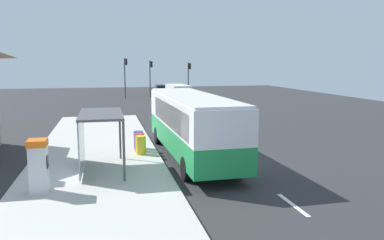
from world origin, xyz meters
TOP-DOWN VIEW (x-y plane):
  - ground_plane at (0.00, 14.00)m, footprint 56.00×92.00m
  - sidewalk_platform at (-6.40, 2.00)m, footprint 6.20×30.00m
  - lane_stripe_seg_0 at (0.25, -6.00)m, footprint 0.16×2.20m
  - lane_stripe_seg_1 at (0.25, -1.00)m, footprint 0.16×2.20m
  - lane_stripe_seg_2 at (0.25, 4.00)m, footprint 0.16×2.20m
  - lane_stripe_seg_3 at (0.25, 9.00)m, footprint 0.16×2.20m
  - lane_stripe_seg_4 at (0.25, 14.00)m, footprint 0.16×2.20m
  - lane_stripe_seg_5 at (0.25, 19.00)m, footprint 0.16×2.20m
  - lane_stripe_seg_6 at (0.25, 24.00)m, footprint 0.16×2.20m
  - lane_stripe_seg_7 at (0.25, 29.00)m, footprint 0.16×2.20m
  - bus at (-1.71, 1.28)m, footprint 2.73×11.06m
  - white_van at (2.20, 25.83)m, footprint 2.16×5.26m
  - sedan_near at (2.30, 40.06)m, footprint 1.87×4.42m
  - ticket_machine at (-8.30, -3.31)m, footprint 0.66×0.76m
  - recycling_bin_yellow at (-4.20, 1.89)m, footprint 0.52×0.52m
  - recycling_bin_red at (-4.20, 2.59)m, footprint 0.52×0.52m
  - recycling_bin_blue at (-4.20, 3.29)m, footprint 0.52×0.52m
  - traffic_light_near_side at (5.50, 35.41)m, footprint 0.49×0.28m
  - traffic_light_far_side at (-3.10, 36.21)m, footprint 0.49×0.28m
  - traffic_light_median at (0.40, 37.01)m, footprint 0.49×0.28m
  - bus_shelter at (-6.41, -0.69)m, footprint 1.80×4.00m

SIDE VIEW (x-z plane):
  - ground_plane at x=0.00m, z-range -0.04..0.00m
  - lane_stripe_seg_0 at x=0.25m, z-range 0.00..0.01m
  - lane_stripe_seg_1 at x=0.25m, z-range 0.00..0.01m
  - lane_stripe_seg_2 at x=0.25m, z-range 0.00..0.01m
  - lane_stripe_seg_3 at x=0.25m, z-range 0.00..0.01m
  - lane_stripe_seg_4 at x=0.25m, z-range 0.00..0.01m
  - lane_stripe_seg_5 at x=0.25m, z-range 0.00..0.01m
  - lane_stripe_seg_6 at x=0.25m, z-range 0.00..0.01m
  - lane_stripe_seg_7 at x=0.25m, z-range 0.00..0.01m
  - sidewalk_platform at x=-6.40m, z-range 0.00..0.18m
  - recycling_bin_yellow at x=-4.20m, z-range 0.18..1.13m
  - recycling_bin_red at x=-4.20m, z-range 0.18..1.13m
  - recycling_bin_blue at x=-4.20m, z-range 0.18..1.13m
  - sedan_near at x=2.30m, z-range 0.03..1.55m
  - ticket_machine at x=-8.30m, z-range 0.20..2.14m
  - white_van at x=2.20m, z-range 0.19..2.49m
  - bus at x=-1.71m, z-range 0.24..3.45m
  - bus_shelter at x=-6.41m, z-range 0.85..3.35m
  - traffic_light_near_side at x=5.50m, z-range 0.80..5.60m
  - traffic_light_median at x=0.40m, z-range 0.83..5.88m
  - traffic_light_far_side at x=-3.10m, z-range 0.87..6.26m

